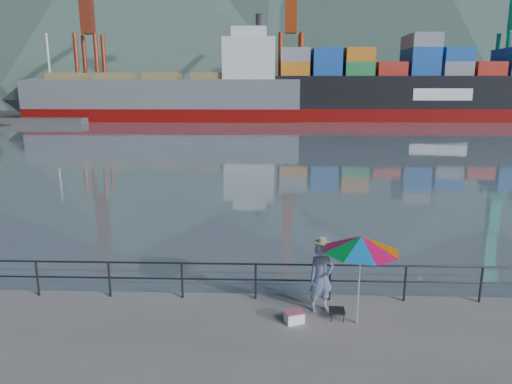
% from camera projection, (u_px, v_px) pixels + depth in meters
% --- Properties ---
extents(harbor_water, '(500.00, 280.00, 0.00)m').
position_uv_depth(harbor_water, '(267.00, 107.00, 137.45)').
color(harbor_water, slate).
rests_on(harbor_water, ground).
extents(far_dock, '(200.00, 40.00, 0.40)m').
position_uv_depth(far_dock, '(310.00, 114.00, 101.07)').
color(far_dock, '#514F4C').
rests_on(far_dock, ground).
extents(guardrail, '(22.00, 0.06, 1.03)m').
position_uv_depth(guardrail, '(219.00, 280.00, 12.34)').
color(guardrail, '#2D3033').
rests_on(guardrail, ground).
extents(mountains, '(600.00, 332.80, 80.00)m').
position_uv_depth(mountains, '(356.00, 19.00, 203.97)').
color(mountains, '#385147').
rests_on(mountains, ground).
extents(port_cranes, '(116.00, 28.00, 38.40)m').
position_uv_depth(port_cranes, '(425.00, 33.00, 88.04)').
color(port_cranes, '#B53C21').
rests_on(port_cranes, ground).
extents(container_stacks, '(58.00, 5.40, 7.80)m').
position_uv_depth(container_stacks, '(421.00, 100.00, 100.26)').
color(container_stacks, '#267F3F').
rests_on(container_stacks, ground).
extents(fisherman, '(0.77, 0.63, 1.82)m').
position_uv_depth(fisherman, '(321.00, 277.00, 11.56)').
color(fisherman, '#325692').
rests_on(fisherman, ground).
extents(beach_umbrella, '(2.14, 2.14, 2.24)m').
position_uv_depth(beach_umbrella, '(361.00, 244.00, 10.66)').
color(beach_umbrella, white).
rests_on(beach_umbrella, ground).
extents(folding_stool, '(0.39, 0.39, 0.25)m').
position_uv_depth(folding_stool, '(337.00, 314.00, 11.31)').
color(folding_stool, black).
rests_on(folding_stool, ground).
extents(cooler_bag, '(0.51, 0.43, 0.25)m').
position_uv_depth(cooler_bag, '(294.00, 318.00, 11.14)').
color(cooler_bag, white).
rests_on(cooler_bag, ground).
extents(fishing_rod, '(0.45, 1.70, 1.23)m').
position_uv_depth(fishing_rod, '(322.00, 292.00, 12.84)').
color(fishing_rod, black).
rests_on(fishing_rod, ground).
extents(bulk_carrier, '(48.56, 8.40, 14.50)m').
position_uv_depth(bulk_carrier, '(174.00, 96.00, 82.02)').
color(bulk_carrier, '#710906').
rests_on(bulk_carrier, ground).
extents(container_ship, '(62.71, 10.45, 18.10)m').
position_uv_depth(container_ship, '(442.00, 87.00, 82.43)').
color(container_ship, '#710906').
rests_on(container_ship, ground).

